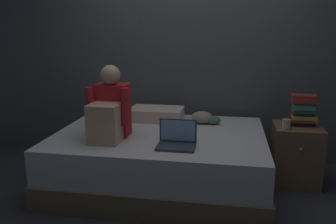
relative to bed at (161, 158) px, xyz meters
The scene contains 10 objects.
ground_plane 0.44m from the bed, 56.31° to the right, with size 8.00×8.00×0.00m, color #2D2D33.
wall_back 1.43m from the bed, 77.47° to the left, with size 5.60×0.10×2.70m, color #4C4F54.
bed is the anchor object (origin of this frame).
nightstand 1.32m from the bed, 10.81° to the left, with size 0.44×0.46×0.58m.
person_sitting 0.71m from the bed, 149.01° to the right, with size 0.39×0.44×0.65m.
laptop 0.54m from the bed, 60.77° to the right, with size 0.32×0.23×0.22m.
pillow 0.57m from the bed, 106.13° to the left, with size 0.56×0.36×0.13m, color beige.
book_stack 1.45m from the bed, 11.61° to the left, with size 0.24×0.17×0.30m.
mug 1.23m from the bed, ahead, with size 0.08×0.08×0.09m, color #BCB2A3.
clothes_pile 0.64m from the bed, 45.05° to the left, with size 0.31×0.19×0.12m.
Camera 1 is at (0.43, -2.86, 1.50)m, focal length 37.52 mm.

